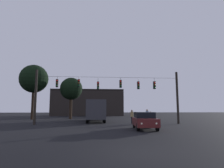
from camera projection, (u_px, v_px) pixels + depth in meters
name	position (u px, v px, depth m)	size (l,w,h in m)	color
ground_plane	(105.00, 120.00, 32.06)	(168.00, 168.00, 0.00)	black
overhead_signal_span	(109.00, 92.00, 23.83)	(17.56, 0.44, 6.48)	black
city_bus	(96.00, 109.00, 29.35)	(2.59, 11.01, 3.00)	#2D2D33
car_near_right	(145.00, 120.00, 17.44)	(2.19, 4.46, 1.52)	#511919
car_far_left	(101.00, 114.00, 42.70)	(1.93, 4.38, 1.52)	#2D2D33
pedestrian_crossing_left	(147.00, 115.00, 24.26)	(0.27, 0.38, 1.77)	black
pedestrian_crossing_center	(151.00, 116.00, 25.50)	(0.33, 0.41, 1.51)	black
pedestrian_crossing_right	(132.00, 116.00, 24.21)	(0.34, 0.42, 1.71)	black
corner_building	(88.00, 103.00, 56.97)	(19.63, 9.76, 7.25)	black
tree_left_silhouette	(71.00, 89.00, 36.50)	(4.15, 4.15, 7.66)	#2D2116
tree_behind_building	(34.00, 79.00, 34.82)	(5.00, 5.00, 9.67)	black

